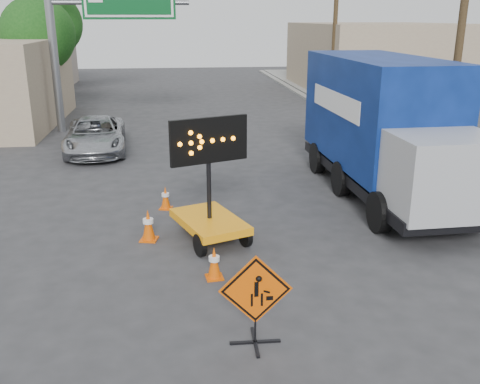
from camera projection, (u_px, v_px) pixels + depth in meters
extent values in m
plane|color=#2D2D30|center=(271.00, 352.00, 8.38)|extent=(100.00, 100.00, 0.00)
cube|color=gray|center=(372.00, 136.00, 23.35)|extent=(0.40, 60.00, 0.12)
cube|color=gray|center=(422.00, 134.00, 23.62)|extent=(4.00, 60.00, 0.15)
cube|color=tan|center=(377.00, 58.00, 37.48)|extent=(10.00, 14.00, 4.60)
cylinder|color=slate|center=(54.00, 55.00, 23.52)|extent=(0.36, 0.36, 6.80)
cylinder|color=slate|center=(120.00, 3.00, 23.19)|extent=(6.00, 0.20, 0.20)
cylinder|color=slate|center=(44.00, 26.00, 30.49)|extent=(0.44, 0.44, 9.00)
cylinder|color=#43311D|center=(461.00, 33.00, 17.35)|extent=(0.26, 0.26, 9.00)
cylinder|color=#43311D|center=(335.00, 26.00, 30.55)|extent=(0.26, 0.26, 9.00)
cylinder|color=#43311D|center=(44.00, 86.00, 27.67)|extent=(0.28, 0.28, 3.25)
sphere|color=#134012|center=(38.00, 34.00, 26.88)|extent=(3.71, 3.71, 3.71)
cylinder|color=#43311D|center=(55.00, 68.00, 35.04)|extent=(0.28, 0.28, 3.58)
sphere|color=#134012|center=(50.00, 24.00, 34.17)|extent=(4.10, 4.10, 4.10)
cube|color=black|center=(255.00, 342.00, 8.61)|extent=(0.83, 0.08, 0.04)
cube|color=black|center=(255.00, 342.00, 8.61)|extent=(0.08, 0.83, 0.04)
cylinder|color=black|center=(255.00, 326.00, 8.51)|extent=(0.03, 0.03, 0.64)
cube|color=#E45204|center=(256.00, 290.00, 8.31)|extent=(1.17, 0.06, 1.17)
cube|color=black|center=(256.00, 290.00, 8.31)|extent=(1.09, 0.04, 1.09)
cube|color=orange|center=(210.00, 221.00, 12.47)|extent=(1.87, 2.35, 0.18)
cylinder|color=black|center=(209.00, 173.00, 12.10)|extent=(0.10, 0.10, 2.25)
cube|color=black|center=(208.00, 140.00, 11.86)|extent=(1.76, 0.74, 1.02)
imported|color=#A6A9AD|center=(96.00, 135.00, 20.60)|extent=(2.57, 4.93, 1.33)
cube|color=black|center=(382.00, 176.00, 15.54)|extent=(2.63, 8.21, 0.31)
cube|color=#06184E|center=(377.00, 110.00, 15.75)|extent=(2.69, 6.37, 3.06)
cube|color=#9EA0A5|center=(440.00, 175.00, 12.16)|extent=(2.38, 1.89, 1.83)
cube|color=#E45204|center=(214.00, 277.00, 10.76)|extent=(0.38, 0.38, 0.03)
cone|color=#E45204|center=(214.00, 262.00, 10.65)|extent=(0.27, 0.27, 0.65)
cylinder|color=silver|center=(214.00, 259.00, 10.63)|extent=(0.22, 0.22, 0.09)
cube|color=#E45204|center=(149.00, 239.00, 12.59)|extent=(0.46, 0.46, 0.03)
cone|color=#E45204|center=(148.00, 224.00, 12.47)|extent=(0.30, 0.30, 0.73)
cylinder|color=silver|center=(148.00, 221.00, 12.45)|extent=(0.25, 0.25, 0.11)
cube|color=#E45204|center=(166.00, 208.00, 14.66)|extent=(0.40, 0.40, 0.03)
cone|color=#E45204|center=(166.00, 197.00, 14.56)|extent=(0.25, 0.25, 0.61)
cylinder|color=silver|center=(165.00, 195.00, 14.53)|extent=(0.21, 0.21, 0.09)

